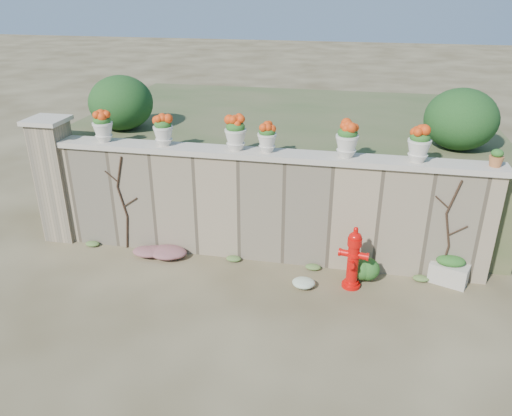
% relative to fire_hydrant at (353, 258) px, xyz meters
% --- Properties ---
extents(ground, '(80.00, 80.00, 0.00)m').
position_rel_fire_hydrant_xyz_m(ground, '(-1.70, -1.07, -0.57)').
color(ground, '#473B23').
rests_on(ground, ground).
extents(stone_wall, '(8.00, 0.40, 2.00)m').
position_rel_fire_hydrant_xyz_m(stone_wall, '(-1.70, 0.73, 0.43)').
color(stone_wall, gray).
rests_on(stone_wall, ground).
extents(wall_cap, '(8.10, 0.52, 0.10)m').
position_rel_fire_hydrant_xyz_m(wall_cap, '(-1.70, 0.73, 1.48)').
color(wall_cap, beige).
rests_on(wall_cap, stone_wall).
extents(gate_pillar, '(0.72, 0.72, 2.48)m').
position_rel_fire_hydrant_xyz_m(gate_pillar, '(-5.85, 0.73, 0.68)').
color(gate_pillar, gray).
rests_on(gate_pillar, ground).
extents(raised_fill, '(9.00, 6.00, 2.00)m').
position_rel_fire_hydrant_xyz_m(raised_fill, '(-1.70, 3.93, 0.43)').
color(raised_fill, '#384C23').
rests_on(raised_fill, ground).
extents(back_shrub_left, '(1.30, 1.30, 1.10)m').
position_rel_fire_hydrant_xyz_m(back_shrub_left, '(-4.90, 1.93, 1.98)').
color(back_shrub_left, '#143814').
rests_on(back_shrub_left, raised_fill).
extents(back_shrub_right, '(1.30, 1.30, 1.10)m').
position_rel_fire_hydrant_xyz_m(back_shrub_right, '(1.70, 1.93, 1.98)').
color(back_shrub_right, '#143814').
rests_on(back_shrub_right, raised_fill).
extents(vine_left, '(0.60, 0.04, 1.91)m').
position_rel_fire_hydrant_xyz_m(vine_left, '(-4.37, 0.51, 0.42)').
color(vine_left, black).
rests_on(vine_left, ground).
extents(vine_right, '(0.60, 0.04, 1.91)m').
position_rel_fire_hydrant_xyz_m(vine_right, '(1.53, 0.51, 0.42)').
color(vine_right, black).
rests_on(vine_right, ground).
extents(fire_hydrant, '(0.49, 0.35, 1.14)m').
position_rel_fire_hydrant_xyz_m(fire_hydrant, '(0.00, 0.00, 0.00)').
color(fire_hydrant, red).
rests_on(fire_hydrant, ground).
extents(planter_box, '(0.72, 0.56, 0.52)m').
position_rel_fire_hydrant_xyz_m(planter_box, '(1.66, 0.48, -0.33)').
color(planter_box, beige).
rests_on(planter_box, ground).
extents(green_shrub, '(0.58, 0.52, 0.55)m').
position_rel_fire_hydrant_xyz_m(green_shrub, '(0.22, 0.16, -0.30)').
color(green_shrub, '#1E5119').
rests_on(green_shrub, ground).
extents(magenta_clump, '(1.00, 0.67, 0.27)m').
position_rel_fire_hydrant_xyz_m(magenta_clump, '(-3.64, 0.23, -0.44)').
color(magenta_clump, '#AD2264').
rests_on(magenta_clump, ground).
extents(white_flowers, '(0.57, 0.46, 0.21)m').
position_rel_fire_hydrant_xyz_m(white_flowers, '(-0.70, -0.21, -0.47)').
color(white_flowers, white).
rests_on(white_flowers, ground).
extents(urn_pot_0, '(0.37, 0.37, 0.58)m').
position_rel_fire_hydrant_xyz_m(urn_pot_0, '(-4.71, 0.73, 1.81)').
color(urn_pot_0, beige).
rests_on(urn_pot_0, wall_cap).
extents(urn_pot_1, '(0.36, 0.36, 0.57)m').
position_rel_fire_hydrant_xyz_m(urn_pot_1, '(-3.53, 0.73, 1.81)').
color(urn_pot_1, beige).
rests_on(urn_pot_1, wall_cap).
extents(urn_pot_2, '(0.38, 0.38, 0.60)m').
position_rel_fire_hydrant_xyz_m(urn_pot_2, '(-2.19, 0.73, 1.82)').
color(urn_pot_2, beige).
rests_on(urn_pot_2, wall_cap).
extents(urn_pot_3, '(0.34, 0.34, 0.53)m').
position_rel_fire_hydrant_xyz_m(urn_pot_3, '(-1.63, 0.73, 1.79)').
color(urn_pot_3, beige).
rests_on(urn_pot_3, wall_cap).
extents(urn_pot_4, '(0.39, 0.39, 0.61)m').
position_rel_fire_hydrant_xyz_m(urn_pot_4, '(-0.27, 0.73, 1.83)').
color(urn_pot_4, beige).
rests_on(urn_pot_4, wall_cap).
extents(urn_pot_5, '(0.38, 0.38, 0.60)m').
position_rel_fire_hydrant_xyz_m(urn_pot_5, '(0.89, 0.73, 1.82)').
color(urn_pot_5, beige).
rests_on(urn_pot_5, wall_cap).
extents(terracotta_pot, '(0.23, 0.23, 0.28)m').
position_rel_fire_hydrant_xyz_m(terracotta_pot, '(2.10, 0.73, 1.66)').
color(terracotta_pot, '#B06635').
rests_on(terracotta_pot, wall_cap).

